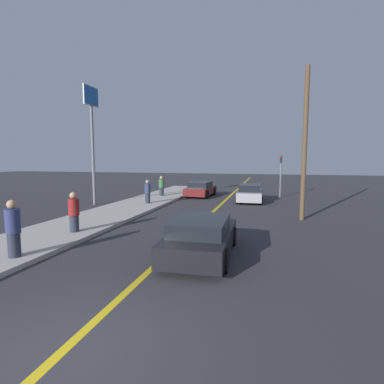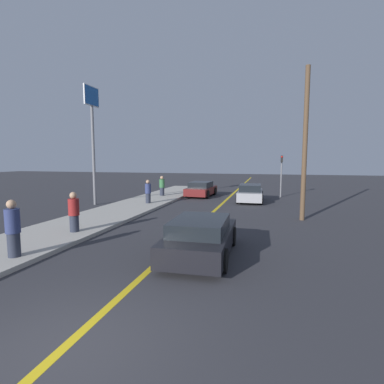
% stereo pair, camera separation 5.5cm
% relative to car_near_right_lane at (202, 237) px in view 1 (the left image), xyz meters
% --- Properties ---
extents(ground_plane, '(120.00, 120.00, 0.00)m').
position_rel_car_near_right_lane_xyz_m(ground_plane, '(-1.13, -5.45, -0.62)').
color(ground_plane, '#333338').
extents(road_center_line, '(0.20, 60.00, 0.01)m').
position_rel_car_near_right_lane_xyz_m(road_center_line, '(-1.13, 12.55, -0.62)').
color(road_center_line, gold).
rests_on(road_center_line, ground_plane).
extents(sidewalk_left, '(3.56, 28.06, 0.16)m').
position_rel_car_near_right_lane_xyz_m(sidewalk_left, '(-6.51, 8.58, -0.55)').
color(sidewalk_left, '#ADA89E').
rests_on(sidewalk_left, ground_plane).
extents(car_near_right_lane, '(2.11, 4.44, 1.26)m').
position_rel_car_near_right_lane_xyz_m(car_near_right_lane, '(0.00, 0.00, 0.00)').
color(car_near_right_lane, black).
rests_on(car_near_right_lane, ground_plane).
extents(car_ahead_center, '(1.95, 4.26, 1.29)m').
position_rel_car_near_right_lane_xyz_m(car_ahead_center, '(0.71, 13.10, 0.01)').
color(car_ahead_center, '#9E9EA3').
rests_on(car_ahead_center, ground_plane).
extents(car_far_distant, '(2.11, 4.18, 1.25)m').
position_rel_car_near_right_lane_xyz_m(car_far_distant, '(-3.51, 15.18, -0.01)').
color(car_far_distant, maroon).
rests_on(car_far_distant, ground_plane).
extents(pedestrian_near_curb, '(0.43, 0.43, 1.77)m').
position_rel_car_near_right_lane_xyz_m(pedestrian_near_curb, '(-5.44, -2.03, 0.41)').
color(pedestrian_near_curb, '#282D3D').
rests_on(pedestrian_near_curb, sidewalk_left).
extents(pedestrian_mid_group, '(0.44, 0.44, 1.66)m').
position_rel_car_near_right_lane_xyz_m(pedestrian_mid_group, '(-5.68, 1.22, 0.34)').
color(pedestrian_mid_group, '#282D3D').
rests_on(pedestrian_mid_group, sidewalk_left).
extents(pedestrian_far_standing, '(0.40, 0.40, 1.59)m').
position_rel_car_near_right_lane_xyz_m(pedestrian_far_standing, '(-5.91, 9.49, 0.31)').
color(pedestrian_far_standing, '#282D3D').
rests_on(pedestrian_far_standing, sidewalk_left).
extents(pedestrian_by_sign, '(0.44, 0.44, 1.62)m').
position_rel_car_near_right_lane_xyz_m(pedestrian_by_sign, '(-6.48, 13.71, 0.32)').
color(pedestrian_by_sign, '#282D3D').
rests_on(pedestrian_by_sign, sidewalk_left).
extents(traffic_light, '(0.18, 0.40, 3.43)m').
position_rel_car_near_right_lane_xyz_m(traffic_light, '(2.98, 16.34, 1.52)').
color(traffic_light, slate).
rests_on(traffic_light, ground_plane).
extents(roadside_sign, '(0.20, 1.65, 7.98)m').
position_rel_car_near_right_lane_xyz_m(roadside_sign, '(-9.59, 8.82, 5.11)').
color(roadside_sign, slate).
rests_on(roadside_sign, ground_plane).
extents(utility_pole, '(0.24, 0.24, 7.75)m').
position_rel_car_near_right_lane_xyz_m(utility_pole, '(3.78, 6.94, 3.25)').
color(utility_pole, brown).
rests_on(utility_pole, ground_plane).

